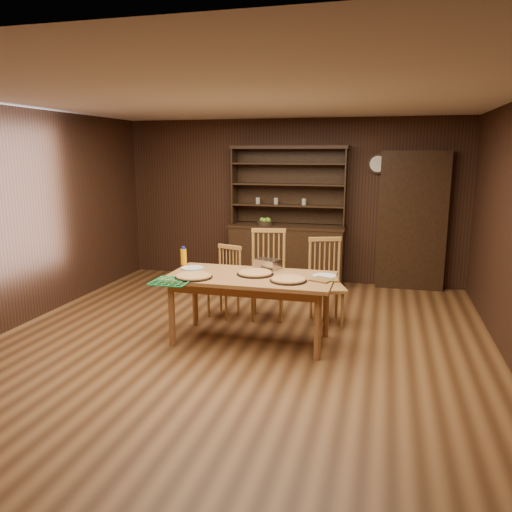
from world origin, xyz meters
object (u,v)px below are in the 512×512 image
(china_hutch, at_px, (287,246))
(dining_table, at_px, (251,283))
(chair_left, at_px, (226,279))
(chair_center, at_px, (268,271))
(chair_right, at_px, (326,278))
(juice_bottle, at_px, (184,256))

(china_hutch, bearing_deg, dining_table, -87.58)
(chair_left, height_order, chair_center, chair_center)
(chair_right, distance_m, juice_bottle, 1.76)
(chair_center, bearing_deg, chair_right, -10.56)
(china_hutch, relative_size, chair_right, 2.08)
(dining_table, distance_m, juice_bottle, 0.99)
(china_hutch, height_order, juice_bottle, china_hutch)
(chair_center, distance_m, juice_bottle, 1.10)
(chair_right, height_order, juice_bottle, chair_right)
(china_hutch, xyz_separation_m, dining_table, (0.11, -2.61, 0.07))
(china_hutch, relative_size, dining_table, 1.21)
(china_hutch, relative_size, chair_center, 1.94)
(dining_table, distance_m, chair_left, 1.00)
(dining_table, xyz_separation_m, chair_right, (0.72, 0.89, -0.11))
(juice_bottle, bearing_deg, chair_right, 19.37)
(chair_center, bearing_deg, juice_bottle, -157.20)
(china_hutch, height_order, chair_right, china_hutch)
(dining_table, relative_size, juice_bottle, 8.18)
(dining_table, height_order, chair_left, chair_left)
(juice_bottle, bearing_deg, chair_center, 32.84)
(chair_right, bearing_deg, juice_bottle, -179.57)
(dining_table, bearing_deg, juice_bottle, 160.97)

